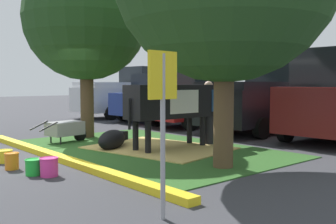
# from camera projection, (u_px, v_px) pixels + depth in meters

# --- Properties ---
(ground_plane) EXTENTS (80.00, 80.00, 0.00)m
(ground_plane) POSITION_uv_depth(u_px,v_px,m) (62.00, 155.00, 8.79)
(ground_plane) COLOR #38383D
(grass_island) EXTENTS (6.85, 4.31, 0.02)m
(grass_island) POSITION_uv_depth(u_px,v_px,m) (147.00, 148.00, 9.66)
(grass_island) COLOR #2D5B23
(grass_island) RESTS_ON ground
(curb_yellow) EXTENTS (8.05, 0.24, 0.12)m
(curb_yellow) POSITION_uv_depth(u_px,v_px,m) (59.00, 158.00, 8.15)
(curb_yellow) COLOR yellow
(curb_yellow) RESTS_ON ground
(hay_bedding) EXTENTS (3.61, 2.98, 0.04)m
(hay_bedding) POSITION_uv_depth(u_px,v_px,m) (159.00, 148.00, 9.58)
(hay_bedding) COLOR tan
(hay_bedding) RESTS_ON ground
(shade_tree_left) EXTENTS (3.61, 3.61, 5.31)m
(shade_tree_left) POSITION_uv_depth(u_px,v_px,m) (86.00, 19.00, 11.36)
(shade_tree_left) COLOR #4C3823
(shade_tree_left) RESTS_ON ground
(cow_holstein) EXTENTS (0.75, 3.14, 1.62)m
(cow_holstein) POSITION_uv_depth(u_px,v_px,m) (174.00, 102.00, 9.54)
(cow_holstein) COLOR black
(cow_holstein) RESTS_ON ground
(calf_lying) EXTENTS (0.98, 1.28, 0.48)m
(calf_lying) POSITION_uv_depth(u_px,v_px,m) (113.00, 140.00, 9.54)
(calf_lying) COLOR black
(calf_lying) RESTS_ON ground
(person_handler) EXTENTS (0.52, 0.34, 1.67)m
(person_handler) POSITION_uv_depth(u_px,v_px,m) (208.00, 111.00, 10.12)
(person_handler) COLOR black
(person_handler) RESTS_ON ground
(wheelbarrow) EXTENTS (0.77, 1.62, 0.63)m
(wheelbarrow) POSITION_uv_depth(u_px,v_px,m) (66.00, 129.00, 10.54)
(wheelbarrow) COLOR gray
(wheelbarrow) RESTS_ON ground
(parking_sign) EXTENTS (0.08, 0.44, 1.99)m
(parking_sign) POSITION_uv_depth(u_px,v_px,m) (163.00, 101.00, 4.55)
(parking_sign) COLOR #99999E
(parking_sign) RESTS_ON ground
(bucket_yellow) EXTENTS (0.33, 0.33, 0.26)m
(bucket_yellow) POSITION_uv_depth(u_px,v_px,m) (4.00, 156.00, 7.94)
(bucket_yellow) COLOR yellow
(bucket_yellow) RESTS_ON ground
(bucket_orange) EXTENTS (0.27, 0.27, 0.32)m
(bucket_orange) POSITION_uv_depth(u_px,v_px,m) (12.00, 161.00, 7.32)
(bucket_orange) COLOR orange
(bucket_orange) RESTS_ON ground
(bucket_green) EXTENTS (0.31, 0.31, 0.28)m
(bucket_green) POSITION_uv_depth(u_px,v_px,m) (34.00, 167.00, 6.88)
(bucket_green) COLOR green
(bucket_green) RESTS_ON ground
(bucket_pink) EXTENTS (0.33, 0.33, 0.33)m
(bucket_pink) POSITION_uv_depth(u_px,v_px,m) (49.00, 166.00, 6.78)
(bucket_pink) COLOR #EA3893
(bucket_pink) RESTS_ON ground
(pickup_truck_maroon) EXTENTS (2.36, 5.47, 2.42)m
(pickup_truck_maroon) POSITION_uv_depth(u_px,v_px,m) (131.00, 93.00, 19.02)
(pickup_truck_maroon) COLOR silver
(pickup_truck_maroon) RESTS_ON ground
(sedan_blue) EXTENTS (2.14, 4.46, 2.02)m
(sedan_blue) POSITION_uv_depth(u_px,v_px,m) (163.00, 98.00, 16.81)
(sedan_blue) COLOR navy
(sedan_blue) RESTS_ON ground
(sedan_red) EXTENTS (2.14, 4.46, 2.02)m
(sedan_red) POSITION_uv_depth(u_px,v_px,m) (200.00, 100.00, 14.85)
(sedan_red) COLOR red
(sedan_red) RESTS_ON ground
(pickup_truck_black) EXTENTS (2.36, 5.47, 2.42)m
(pickup_truck_black) POSITION_uv_depth(u_px,v_px,m) (268.00, 98.00, 13.19)
(pickup_truck_black) COLOR black
(pickup_truck_black) RESTS_ON ground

